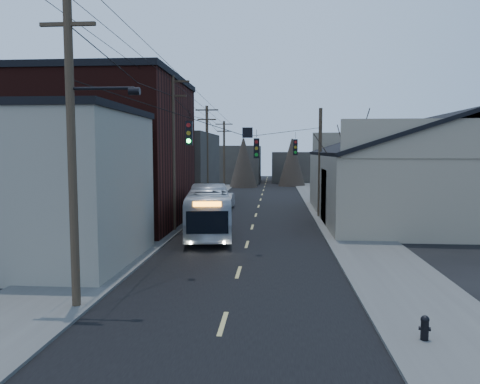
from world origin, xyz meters
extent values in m
plane|color=black|center=(0.00, 0.00, 0.00)|extent=(160.00, 160.00, 0.00)
cube|color=black|center=(0.00, 30.00, 0.01)|extent=(9.00, 110.00, 0.02)
cube|color=#474744|center=(-6.50, 30.00, 0.06)|extent=(4.00, 110.00, 0.12)
cube|color=#474744|center=(6.50, 30.00, 0.06)|extent=(4.00, 110.00, 0.12)
cube|color=gray|center=(-9.00, 9.00, 3.50)|extent=(8.00, 8.00, 7.00)
cube|color=black|center=(-10.00, 20.00, 5.00)|extent=(10.00, 12.00, 10.00)
cube|color=#37312C|center=(-9.50, 36.00, 3.50)|extent=(9.00, 14.00, 7.00)
cube|color=gray|center=(13.00, 25.00, 2.50)|extent=(16.00, 20.00, 5.00)
cube|color=black|center=(9.00, 25.00, 6.30)|extent=(8.16, 20.60, 2.86)
cube|color=#37312C|center=(-6.00, 65.00, 3.00)|extent=(10.00, 12.00, 6.00)
cube|color=#37312C|center=(7.00, 70.00, 2.50)|extent=(12.00, 14.00, 5.00)
cone|color=black|center=(6.50, 20.00, 3.60)|extent=(0.40, 0.40, 7.20)
cylinder|color=#382B1E|center=(-5.00, 3.00, 5.25)|extent=(0.28, 0.28, 10.50)
cylinder|color=#382B1E|center=(-5.00, 18.00, 5.00)|extent=(0.28, 0.28, 10.00)
cube|color=#382B1E|center=(-5.00, 18.00, 9.60)|extent=(2.20, 0.12, 0.12)
cylinder|color=#382B1E|center=(-5.00, 33.00, 4.75)|extent=(0.28, 0.28, 9.50)
cube|color=#382B1E|center=(-5.00, 33.00, 9.10)|extent=(2.20, 0.12, 0.12)
cylinder|color=#382B1E|center=(-5.00, 48.00, 4.50)|extent=(0.28, 0.28, 9.00)
cube|color=#382B1E|center=(-5.00, 48.00, 8.60)|extent=(2.20, 0.12, 0.12)
cylinder|color=#382B1E|center=(5.00, 25.00, 4.25)|extent=(0.28, 0.28, 8.50)
cube|color=black|center=(-2.00, 7.50, 5.95)|extent=(0.28, 0.20, 1.00)
cube|color=black|center=(0.60, 12.00, 5.35)|extent=(0.28, 0.20, 1.00)
cube|color=black|center=(2.80, 18.00, 5.45)|extent=(0.28, 0.20, 1.00)
imported|color=silver|center=(-2.61, 17.25, 1.50)|extent=(3.89, 11.00, 3.00)
imported|color=#95979C|center=(-3.00, 30.04, 0.69)|extent=(1.55, 4.24, 1.39)
cylinder|color=black|center=(5.61, 0.94, 0.39)|extent=(0.21, 0.21, 0.54)
sphere|color=black|center=(5.61, 0.94, 0.68)|extent=(0.23, 0.23, 0.23)
cylinder|color=black|center=(5.61, 0.94, 0.43)|extent=(0.33, 0.19, 0.11)
camera|label=1|loc=(1.55, -11.66, 5.23)|focal=35.00mm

